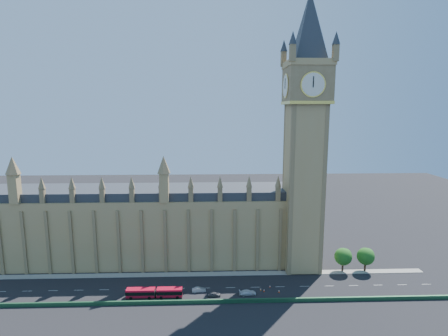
{
  "coord_description": "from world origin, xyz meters",
  "views": [
    {
      "loc": [
        6.4,
        -103.73,
        56.15
      ],
      "look_at": [
        10.27,
        10.0,
        37.2
      ],
      "focal_mm": 28.0,
      "sensor_mm": 36.0,
      "label": 1
    }
  ],
  "objects_px": {
    "car_silver": "(199,290)",
    "car_white": "(248,293)",
    "red_bus": "(154,293)",
    "car_grey": "(214,294)"
  },
  "relations": [
    {
      "from": "car_grey",
      "to": "car_white",
      "type": "height_order",
      "value": "car_white"
    },
    {
      "from": "red_bus",
      "to": "car_white",
      "type": "xyz_separation_m",
      "value": [
        28.42,
        0.47,
        -0.76
      ]
    },
    {
      "from": "red_bus",
      "to": "car_white",
      "type": "height_order",
      "value": "red_bus"
    },
    {
      "from": "car_silver",
      "to": "car_grey",
      "type": "bearing_deg",
      "value": -127.6
    },
    {
      "from": "red_bus",
      "to": "car_grey",
      "type": "xyz_separation_m",
      "value": [
        18.14,
        -0.03,
        -0.84
      ]
    },
    {
      "from": "car_white",
      "to": "car_silver",
      "type": "bearing_deg",
      "value": 75.19
    },
    {
      "from": "car_silver",
      "to": "car_white",
      "type": "distance_m",
      "value": 15.23
    },
    {
      "from": "car_silver",
      "to": "car_white",
      "type": "relative_size",
      "value": 0.82
    },
    {
      "from": "car_grey",
      "to": "red_bus",
      "type": "bearing_deg",
      "value": 87.61
    },
    {
      "from": "red_bus",
      "to": "car_silver",
      "type": "bearing_deg",
      "value": 12.05
    }
  ]
}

